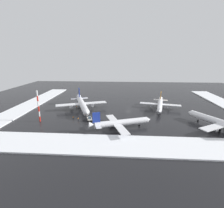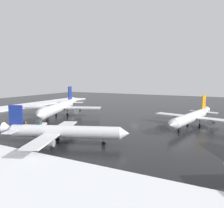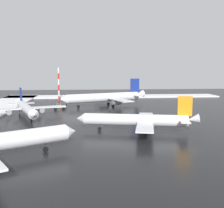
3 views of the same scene
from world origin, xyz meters
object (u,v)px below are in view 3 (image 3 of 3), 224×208
object	(u,v)px
ground_crew_by_nose_gear	(66,104)
ground_crew_near_tug	(112,102)
airplane_far_rear	(138,120)
pushback_tug	(59,106)
ground_crew_beside_wing	(61,105)
antenna_mast	(59,85)
airplane_distant_tail	(106,97)
airplane_parked_portside	(26,108)

from	to	relation	value
ground_crew_by_nose_gear	ground_crew_near_tug	bearing A→B (deg)	-74.10
airplane_far_rear	ground_crew_near_tug	world-z (taller)	airplane_far_rear
pushback_tug	ground_crew_beside_wing	size ratio (longest dim) A/B	2.95
ground_crew_by_nose_gear	ground_crew_beside_wing	world-z (taller)	same
pushback_tug	antenna_mast	distance (m)	26.08
airplane_far_rear	ground_crew_beside_wing	world-z (taller)	airplane_far_rear
airplane_distant_tail	ground_crew_near_tug	distance (m)	6.05
airplane_parked_portside	airplane_far_rear	bearing A→B (deg)	32.93
airplane_far_rear	ground_crew_by_nose_gear	size ratio (longest dim) A/B	17.79
ground_crew_near_tug	ground_crew_by_nose_gear	size ratio (longest dim) A/B	1.00
ground_crew_beside_wing	antenna_mast	world-z (taller)	antenna_mast
airplane_far_rear	antenna_mast	distance (m)	70.25
airplane_distant_tail	antenna_mast	xyz separation A→B (m)	(-16.93, -20.97, 4.31)
ground_crew_by_nose_gear	antenna_mast	xyz separation A→B (m)	(-15.90, -4.57, 7.06)
ground_crew_beside_wing	airplane_distant_tail	bearing A→B (deg)	2.02
airplane_parked_portside	ground_crew_by_nose_gear	size ratio (longest dim) A/B	16.85
airplane_parked_portside	pushback_tug	xyz separation A→B (m)	(-16.01, 8.97, -1.65)
airplane_distant_tail	antenna_mast	bearing A→B (deg)	-59.73
ground_crew_by_nose_gear	antenna_mast	distance (m)	17.99
airplane_far_rear	ground_crew_beside_wing	distance (m)	51.62
airplane_distant_tail	ground_crew_by_nose_gear	bearing A→B (deg)	-24.41
airplane_parked_portside	airplane_distant_tail	bearing A→B (deg)	110.84
airplane_parked_portside	antenna_mast	world-z (taller)	antenna_mast
airplane_far_rear	ground_crew_near_tug	bearing A→B (deg)	-75.52
airplane_distant_tail	ground_crew_beside_wing	world-z (taller)	airplane_distant_tail
airplane_far_rear	ground_crew_beside_wing	bearing A→B (deg)	-50.49
pushback_tug	ground_crew_near_tug	world-z (taller)	pushback_tug
pushback_tug	ground_crew_near_tug	size ratio (longest dim) A/B	2.95
pushback_tug	ground_crew_beside_wing	xyz separation A→B (m)	(-5.93, 0.02, -0.31)
airplane_far_rear	airplane_parked_portside	distance (m)	40.32
antenna_mast	pushback_tug	bearing A→B (deg)	5.62
airplane_distant_tail	ground_crew_by_nose_gear	distance (m)	16.66
ground_crew_near_tug	ground_crew_beside_wing	xyz separation A→B (m)	(6.60, -21.62, 0.00)
airplane_far_rear	ground_crew_beside_wing	size ratio (longest dim) A/B	17.79
airplane_parked_portside	pushback_tug	world-z (taller)	airplane_parked_portside
pushback_tug	antenna_mast	world-z (taller)	antenna_mast
ground_crew_by_nose_gear	airplane_parked_portside	bearing A→B (deg)	162.39
airplane_parked_portside	ground_crew_beside_wing	bearing A→B (deg)	137.25
airplane_distant_tail	airplane_parked_portside	bearing A→B (deg)	20.50
pushback_tug	antenna_mast	size ratio (longest dim) A/B	0.31
airplane_parked_portside	ground_crew_beside_wing	xyz separation A→B (m)	(-21.94, 8.99, -1.96)
airplane_distant_tail	ground_crew_beside_wing	distance (m)	18.82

